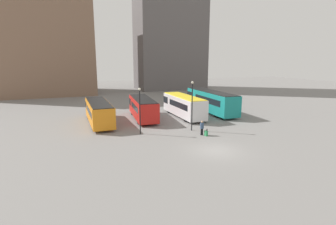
{
  "coord_description": "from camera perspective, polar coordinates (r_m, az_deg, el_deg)",
  "views": [
    {
      "loc": [
        -11.95,
        -19.23,
        7.98
      ],
      "look_at": [
        -1.08,
        9.03,
        1.83
      ],
      "focal_mm": 28.0,
      "sensor_mm": 36.0,
      "label": 1
    }
  ],
  "objects": [
    {
      "name": "ground_plane",
      "position": [
        24.01,
        10.31,
        -8.13
      ],
      "size": [
        160.0,
        160.0,
        0.0
      ],
      "primitive_type": "plane",
      "color": "slate"
    },
    {
      "name": "building_block_left",
      "position": [
        68.3,
        -26.34,
        14.28
      ],
      "size": [
        23.12,
        16.47,
        25.37
      ],
      "color": "#7F604C",
      "rests_on": "ground_plane"
    },
    {
      "name": "building_block_right",
      "position": [
        73.64,
        0.45,
        19.15
      ],
      "size": [
        18.01,
        10.49,
        35.61
      ],
      "color": "#5B5656",
      "rests_on": "ground_plane"
    },
    {
      "name": "bus_0",
      "position": [
        34.22,
        -14.83,
        0.19
      ],
      "size": [
        2.58,
        9.97,
        2.77
      ],
      "rotation": [
        0.0,
        0.0,
        1.58
      ],
      "color": "orange",
      "rests_on": "ground_plane"
    },
    {
      "name": "bus_1",
      "position": [
        35.86,
        -5.53,
        1.08
      ],
      "size": [
        3.44,
        9.62,
        2.83
      ],
      "rotation": [
        0.0,
        0.0,
        1.47
      ],
      "color": "red",
      "rests_on": "ground_plane"
    },
    {
      "name": "bus_2",
      "position": [
        37.14,
        3.38,
        1.59
      ],
      "size": [
        2.57,
        9.73,
        2.96
      ],
      "rotation": [
        0.0,
        0.0,
        1.57
      ],
      "color": "silver",
      "rests_on": "ground_plane"
    },
    {
      "name": "bus_3",
      "position": [
        40.86,
        9.27,
        2.58
      ],
      "size": [
        3.05,
        12.38,
        3.23
      ],
      "rotation": [
        0.0,
        0.0,
        1.54
      ],
      "color": "#19847F",
      "rests_on": "ground_plane"
    },
    {
      "name": "traveler",
      "position": [
        28.25,
        7.4,
        -3.05
      ],
      "size": [
        0.44,
        0.44,
        1.58
      ],
      "rotation": [
        0.0,
        0.0,
        1.66
      ],
      "color": "black",
      "rests_on": "ground_plane"
    },
    {
      "name": "suitcase",
      "position": [
        28.2,
        8.3,
        -4.49
      ],
      "size": [
        0.25,
        0.42,
        0.8
      ],
      "rotation": [
        0.0,
        0.0,
        1.66
      ],
      "color": "#28844C",
      "rests_on": "ground_plane"
    },
    {
      "name": "lamp_post_0",
      "position": [
        29.46,
        5.27,
        2.31
      ],
      "size": [
        0.28,
        0.28,
        5.62
      ],
      "color": "black",
      "rests_on": "ground_plane"
    },
    {
      "name": "lamp_post_1",
      "position": [
        28.27,
        -6.15,
        1.27
      ],
      "size": [
        0.28,
        0.28,
        5.03
      ],
      "color": "black",
      "rests_on": "ground_plane"
    }
  ]
}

